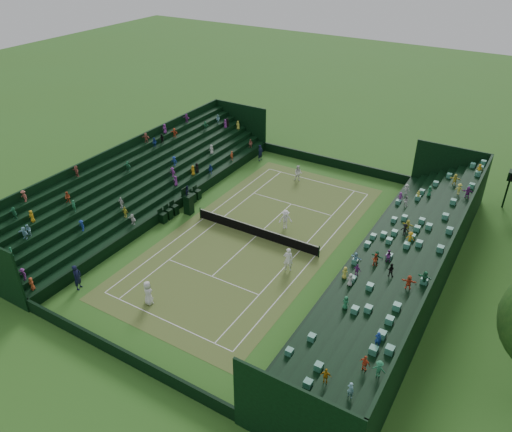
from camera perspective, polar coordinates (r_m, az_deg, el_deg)
The scene contains 17 objects.
ground at distance 42.01m, azimuth 0.00°, elevation -2.34°, with size 160.00×160.00×0.00m, color #346720.
court_surface at distance 42.01m, azimuth 0.00°, elevation -2.33°, with size 12.97×26.77×0.01m, color #336C24.
perimeter_wall_north at distance 54.30m, azimuth 8.74°, elevation 6.06°, with size 17.17×0.20×1.00m, color black.
perimeter_wall_south at distance 32.25m, azimuth -15.27°, elevation -14.91°, with size 17.17×0.20×1.00m, color black.
perimeter_wall_east at distance 38.82m, azimuth 10.83°, elevation -5.24°, with size 0.20×31.77×1.00m, color black.
perimeter_wall_west at distance 46.06m, azimuth -9.08°, elevation 1.21°, with size 0.20×31.77×1.00m, color black.
north_grandstand at distance 37.38m, azimuth 16.95°, elevation -5.77°, with size 6.60×32.00×4.90m.
south_grandstand at distance 48.12m, azimuth -13.05°, elevation 3.56°, with size 6.60×32.00×4.90m.
tennis_net at distance 41.73m, azimuth 0.00°, elevation -1.73°, with size 11.67×0.10×1.06m.
umpire_chair at distance 45.09m, azimuth -7.74°, elevation 1.64°, with size 0.89×0.89×2.79m.
courtside_chairs at distance 46.04m, azimuth -8.59°, elevation 1.23°, with size 0.60×5.56×1.30m.
player_near_west at distance 35.44m, azimuth -12.24°, elevation -8.58°, with size 0.90×0.59×1.85m, color silver.
player_near_east at distance 37.67m, azimuth 3.69°, elevation -4.97°, with size 0.74×0.48×2.02m, color white.
player_far_west at distance 50.78m, azimuth 4.84°, elevation 4.89°, with size 0.80×0.62×1.65m, color white.
player_far_east at distance 42.72m, azimuth 3.39°, elevation -0.39°, with size 1.13×0.65×1.75m, color white.
line_judge_north at distance 55.03m, azimuth 0.50°, elevation 7.24°, with size 0.66×0.43×1.81m, color black.
line_judge_south at distance 38.09m, azimuth -19.75°, elevation -6.60°, with size 0.73×0.48×2.01m, color black.
Camera 1 is at (18.13, -30.04, 23.12)m, focal length 35.00 mm.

